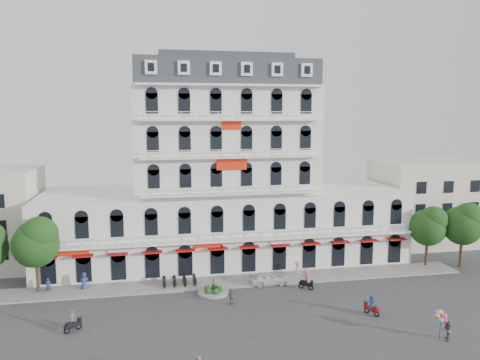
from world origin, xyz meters
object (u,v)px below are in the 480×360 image
rider_east (372,305)px  rider_west (73,322)px  parked_car (268,278)px  balloon_vendor (445,326)px  rider_center (306,278)px

rider_east → rider_west: bearing=58.0°
parked_car → balloon_vendor: (11.23, -15.14, 0.56)m
parked_car → rider_west: (-19.36, -7.79, 0.12)m
rider_east → rider_center: (-3.94, 7.35, 0.25)m
rider_east → rider_center: 8.35m
rider_west → rider_center: bearing=-23.5°
parked_car → balloon_vendor: bearing=-141.4°
parked_car → rider_west: rider_west is taller
balloon_vendor → parked_car: bearing=126.6°
parked_car → rider_center: 4.22m
parked_car → rider_east: (7.58, -9.43, 0.27)m
rider_west → rider_east: size_ratio=0.96×
rider_west → rider_center: (22.99, 5.71, 0.41)m
rider_east → balloon_vendor: 6.78m
rider_west → balloon_vendor: size_ratio=0.79×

